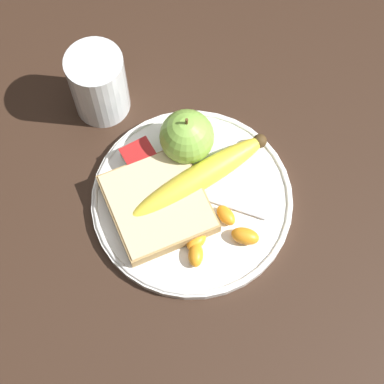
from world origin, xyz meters
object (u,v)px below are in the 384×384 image
object	(u,v)px
fork	(191,191)
jam_packet	(141,161)
bread_slice	(158,204)
banana	(200,177)
juice_glass	(99,85)
apple	(187,137)
plate	(192,200)

from	to	relation	value
fork	jam_packet	distance (m)	0.07
bread_slice	fork	xyz separation A→B (m)	(-0.00, -0.05, -0.01)
banana	bread_slice	world-z (taller)	banana
juice_glass	bread_slice	bearing A→B (deg)	177.23
juice_glass	apple	size ratio (longest dim) A/B	1.29
apple	bread_slice	bearing A→B (deg)	126.64
banana	bread_slice	size ratio (longest dim) A/B	1.53
banana	fork	size ratio (longest dim) A/B	1.48
plate	banana	bearing A→B (deg)	-53.54
plate	bread_slice	bearing A→B (deg)	76.21
banana	plate	bearing A→B (deg)	126.46
banana	apple	bearing A→B (deg)	-10.68
juice_glass	banana	world-z (taller)	juice_glass
plate	apple	distance (m)	0.08
jam_packet	plate	bearing A→B (deg)	-155.68
plate	jam_packet	xyz separation A→B (m)	(0.07, 0.03, 0.01)
plate	juice_glass	distance (m)	0.19
plate	banana	size ratio (longest dim) A/B	1.24
bread_slice	fork	world-z (taller)	bread_slice
plate	jam_packet	distance (m)	0.08
plate	jam_packet	bearing A→B (deg)	24.32
bread_slice	plate	bearing A→B (deg)	-103.79
juice_glass	banana	bearing A→B (deg)	-162.63
juice_glass	fork	size ratio (longest dim) A/B	0.73
juice_glass	bread_slice	xyz separation A→B (m)	(-0.17, 0.01, -0.02)
jam_packet	juice_glass	bearing A→B (deg)	0.70
plate	bread_slice	size ratio (longest dim) A/B	1.90
fork	banana	bearing A→B (deg)	-110.20
fork	jam_packet	bearing A→B (deg)	-11.22
bread_slice	banana	bearing A→B (deg)	-86.53
apple	fork	xyz separation A→B (m)	(-0.05, 0.02, -0.03)
jam_packet	fork	bearing A→B (deg)	-150.44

